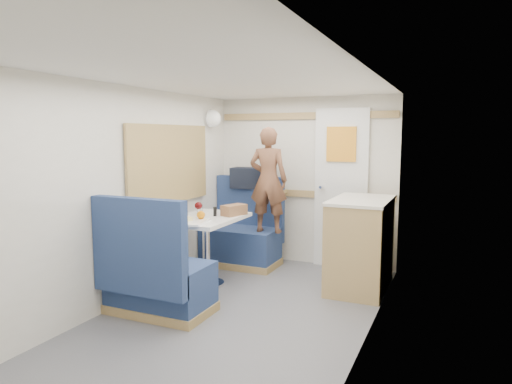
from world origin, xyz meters
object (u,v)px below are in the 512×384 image
at_px(tray, 191,222).
at_px(pepper_grinder, 215,212).
at_px(dinette_table, 206,232).
at_px(tumbler_mid, 200,209).
at_px(tumbler_left, 175,213).
at_px(orange_fruit, 201,215).
at_px(cheese_block, 187,219).
at_px(duffel_bag, 253,178).
at_px(dome_light, 212,119).
at_px(beer_glass, 232,211).
at_px(bench_near, 156,281).
at_px(bread_loaf, 234,210).
at_px(galley_counter, 360,243).
at_px(person, 268,180).
at_px(bench_far, 243,240).
at_px(wine_glass, 198,206).

xyz_separation_m(tray, pepper_grinder, (0.03, 0.41, 0.04)).
relative_size(dinette_table, tumbler_mid, 9.18).
bearing_deg(tumbler_left, tray, -22.10).
bearing_deg(pepper_grinder, orange_fruit, -89.25).
bearing_deg(cheese_block, duffel_bag, 88.47).
relative_size(dome_light, tray, 0.56).
relative_size(tumbler_left, beer_glass, 1.08).
xyz_separation_m(bench_near, bread_loaf, (0.22, 1.07, 0.47)).
xyz_separation_m(dome_light, galley_counter, (1.86, -0.30, -1.28)).
bearing_deg(dome_light, pepper_grinder, -59.70).
distance_m(person, orange_fruit, 1.05).
height_order(person, bread_loaf, person).
xyz_separation_m(galley_counter, tumbler_left, (-1.69, -0.78, 0.31)).
bearing_deg(duffel_bag, cheese_block, -97.37).
relative_size(bench_far, duffel_bag, 1.99).
bearing_deg(cheese_block, pepper_grinder, 79.47).
xyz_separation_m(duffel_bag, orange_fruit, (0.04, -1.33, -0.25)).
distance_m(tray, beer_glass, 0.52).
xyz_separation_m(tumbler_left, bread_loaf, (0.44, 0.44, -0.00)).
relative_size(dinette_table, orange_fruit, 11.42).
bearing_deg(bread_loaf, bench_near, -101.41).
relative_size(galley_counter, tumbler_mid, 9.18).
distance_m(dinette_table, wine_glass, 0.30).
xyz_separation_m(cheese_block, pepper_grinder, (0.08, 0.41, 0.01)).
height_order(wine_glass, tumbler_mid, wine_glass).
bearing_deg(dome_light, dinette_table, -65.35).
distance_m(orange_fruit, beer_glass, 0.38).
xyz_separation_m(orange_fruit, tumbler_mid, (-0.22, 0.34, -0.01)).
height_order(bench_near, wine_glass, bench_near).
relative_size(bench_near, cheese_block, 9.98).
xyz_separation_m(person, bread_loaf, (-0.16, -0.54, -0.27)).
height_order(tumbler_mid, pepper_grinder, tumbler_mid).
height_order(galley_counter, wine_glass, galley_counter).
bearing_deg(pepper_grinder, dinette_table, -128.18).
height_order(dinette_table, beer_glass, beer_glass).
xyz_separation_m(tumbler_left, tumbler_mid, (0.07, 0.36, -0.01)).
relative_size(bench_near, beer_glass, 9.68).
bearing_deg(pepper_grinder, galley_counter, 18.55).
distance_m(dinette_table, beer_glass, 0.34).
relative_size(duffel_bag, wine_glass, 3.14).
height_order(dome_light, person, dome_light).
height_order(duffel_bag, pepper_grinder, duffel_bag).
relative_size(duffel_bag, beer_glass, 4.86).
xyz_separation_m(beer_glass, pepper_grinder, (-0.16, -0.06, -0.01)).
height_order(tumbler_mid, bread_loaf, bread_loaf).
bearing_deg(bread_loaf, dinette_table, -136.13).
height_order(dinette_table, bench_near, bench_near).
xyz_separation_m(person, pepper_grinder, (-0.32, -0.67, -0.28)).
height_order(dome_light, galley_counter, dome_light).
bearing_deg(bench_near, person, 76.82).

